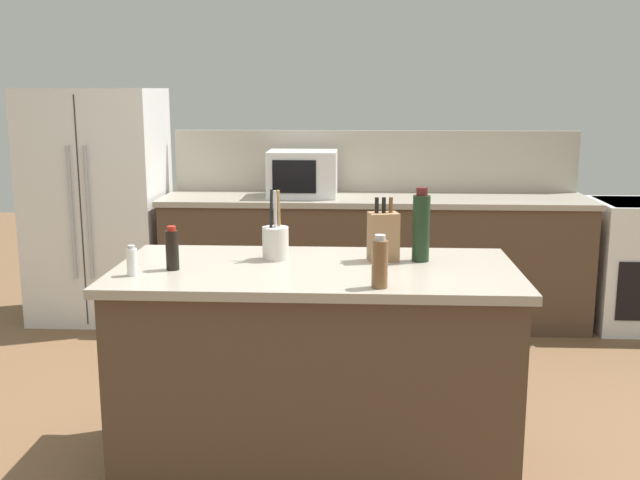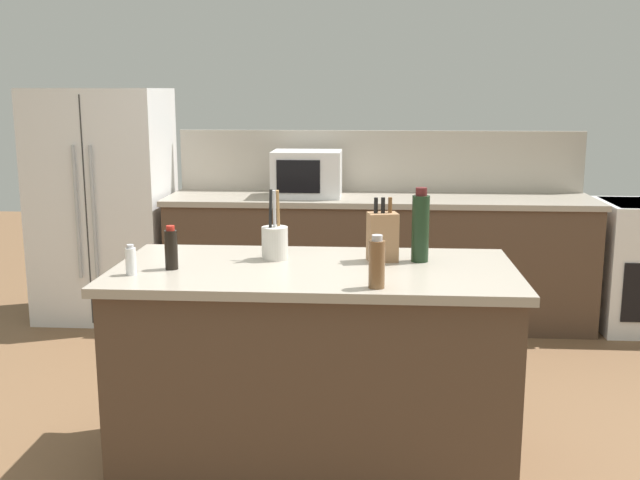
% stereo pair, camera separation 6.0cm
% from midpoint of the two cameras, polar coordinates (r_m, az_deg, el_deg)
% --- Properties ---
extents(ground_plane, '(14.00, 14.00, 0.00)m').
position_cam_midpoint_polar(ground_plane, '(3.61, -0.81, -16.73)').
color(ground_plane, brown).
extents(back_counter_run, '(3.09, 0.66, 0.94)m').
position_cam_midpoint_polar(back_counter_run, '(5.52, 3.82, -1.52)').
color(back_counter_run, '#4C3828').
rests_on(back_counter_run, ground_plane).
extents(wall_backsplash, '(3.05, 0.03, 0.46)m').
position_cam_midpoint_polar(wall_backsplash, '(5.72, 3.87, 6.02)').
color(wall_backsplash, '#B2A899').
rests_on(wall_backsplash, back_counter_run).
extents(kitchen_island, '(1.76, 0.86, 0.94)m').
position_cam_midpoint_polar(kitchen_island, '(3.41, -0.83, -9.72)').
color(kitchen_island, '#4C3828').
rests_on(kitchen_island, ground_plane).
extents(refrigerator, '(0.95, 0.75, 1.71)m').
position_cam_midpoint_polar(refrigerator, '(5.84, -16.80, 2.57)').
color(refrigerator, white).
rests_on(refrigerator, ground_plane).
extents(microwave, '(0.49, 0.39, 0.33)m').
position_cam_midpoint_polar(microwave, '(5.43, -1.66, 5.07)').
color(microwave, white).
rests_on(microwave, back_counter_run).
extents(knife_block, '(0.15, 0.13, 0.29)m').
position_cam_midpoint_polar(knife_block, '(3.38, 4.33, 0.30)').
color(knife_block, '#936B47').
rests_on(knife_block, kitchen_island).
extents(utensil_crock, '(0.12, 0.12, 0.32)m').
position_cam_midpoint_polar(utensil_crock, '(3.41, -3.92, -0.13)').
color(utensil_crock, beige).
rests_on(utensil_crock, kitchen_island).
extents(salt_shaker, '(0.04, 0.04, 0.13)m').
position_cam_midpoint_polar(salt_shaker, '(3.21, -14.65, -1.59)').
color(salt_shaker, silver).
rests_on(salt_shaker, kitchen_island).
extents(soy_sauce_bottle, '(0.06, 0.06, 0.19)m').
position_cam_midpoint_polar(soy_sauce_bottle, '(3.27, -11.72, -0.70)').
color(soy_sauce_bottle, black).
rests_on(soy_sauce_bottle, kitchen_island).
extents(wine_bottle, '(0.08, 0.08, 0.34)m').
position_cam_midpoint_polar(wine_bottle, '(3.38, 7.20, 1.01)').
color(wine_bottle, black).
rests_on(wine_bottle, kitchen_island).
extents(pepper_grinder, '(0.06, 0.06, 0.21)m').
position_cam_midpoint_polar(pepper_grinder, '(2.92, 3.99, -1.76)').
color(pepper_grinder, brown).
rests_on(pepper_grinder, kitchen_island).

